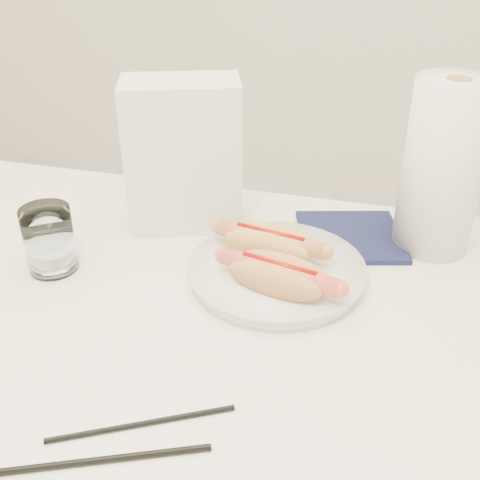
% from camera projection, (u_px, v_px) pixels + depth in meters
% --- Properties ---
extents(table, '(1.20, 0.80, 0.75)m').
position_uv_depth(table, '(189.00, 350.00, 0.82)').
color(table, white).
rests_on(table, ground).
extents(plate, '(0.31, 0.31, 0.02)m').
position_uv_depth(plate, '(276.00, 273.00, 0.87)').
color(plate, white).
rests_on(plate, table).
extents(hotdog_left, '(0.17, 0.09, 0.05)m').
position_uv_depth(hotdog_left, '(270.00, 243.00, 0.88)').
color(hotdog_left, tan).
rests_on(hotdog_left, plate).
extents(hotdog_right, '(0.17, 0.10, 0.05)m').
position_uv_depth(hotdog_right, '(279.00, 276.00, 0.80)').
color(hotdog_right, tan).
rests_on(hotdog_right, plate).
extents(water_glass, '(0.07, 0.07, 0.10)m').
position_uv_depth(water_glass, '(49.00, 240.00, 0.87)').
color(water_glass, white).
rests_on(water_glass, table).
extents(chopstick_near, '(0.22, 0.10, 0.01)m').
position_uv_depth(chopstick_near, '(93.00, 461.00, 0.59)').
color(chopstick_near, black).
rests_on(chopstick_near, table).
extents(chopstick_far, '(0.18, 0.10, 0.01)m').
position_uv_depth(chopstick_far, '(142.00, 424.00, 0.63)').
color(chopstick_far, black).
rests_on(chopstick_far, table).
extents(napkin_box, '(0.21, 0.16, 0.25)m').
position_uv_depth(napkin_box, '(183.00, 155.00, 0.96)').
color(napkin_box, silver).
rests_on(napkin_box, table).
extents(navy_napkin, '(0.20, 0.20, 0.01)m').
position_uv_depth(navy_napkin, '(350.00, 236.00, 0.97)').
color(navy_napkin, '#13173B').
rests_on(navy_napkin, table).
extents(paper_towel_roll, '(0.15, 0.15, 0.27)m').
position_uv_depth(paper_towel_roll, '(443.00, 168.00, 0.89)').
color(paper_towel_roll, white).
rests_on(paper_towel_roll, table).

